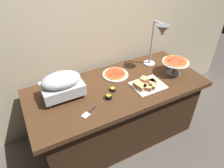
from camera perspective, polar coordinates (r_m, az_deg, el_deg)
ground_plane at (r=2.67m, az=1.34°, el=-13.72°), size 8.00×8.00×0.00m
back_wall at (r=2.33m, az=-4.38°, el=14.83°), size 4.40×0.04×2.40m
buffet_table at (r=2.39m, az=1.47°, el=-7.77°), size 1.90×0.84×0.76m
chafing_dish at (r=1.98m, az=-13.92°, el=-0.03°), size 0.39×0.26×0.26m
heat_lamp at (r=2.31m, az=13.33°, el=13.47°), size 0.15×0.29×0.55m
pizza_plate_front at (r=2.31m, az=0.94°, el=2.81°), size 0.29×0.29×0.03m
pizza_plate_center at (r=2.38m, az=17.37°, el=5.72°), size 0.29×0.29×0.17m
sandwich_platter at (r=2.16m, az=9.85°, el=-0.15°), size 0.33×0.27×0.06m
sauce_cup_near at (r=1.98m, az=-0.96°, el=-3.55°), size 0.07×0.07×0.04m
sauce_cup_far at (r=2.07m, az=0.21°, el=-1.44°), size 0.06×0.06×0.03m
serving_spatula at (r=1.85m, az=-6.50°, el=-7.91°), size 0.17×0.10×0.01m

